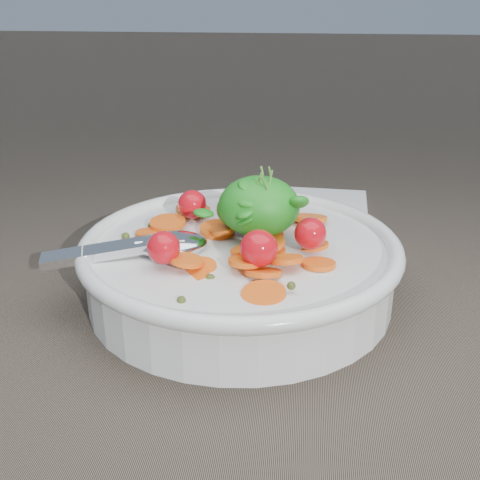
# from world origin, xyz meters

# --- Properties ---
(ground) EXTENTS (6.00, 6.00, 0.00)m
(ground) POSITION_xyz_m (0.00, 0.00, 0.00)
(ground) COLOR brown
(ground) RESTS_ON ground
(bowl) EXTENTS (0.31, 0.28, 0.12)m
(bowl) POSITION_xyz_m (-0.00, -0.01, 0.03)
(bowl) COLOR silver
(bowl) RESTS_ON ground
(napkin) EXTENTS (0.17, 0.15, 0.01)m
(napkin) POSITION_xyz_m (0.05, 0.23, 0.00)
(napkin) COLOR white
(napkin) RESTS_ON ground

